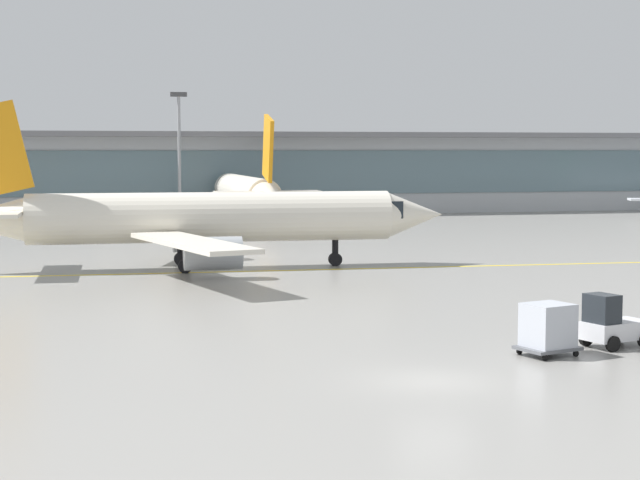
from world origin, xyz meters
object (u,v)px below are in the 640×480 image
(apron_light_mast_1, at_px, (179,150))
(baggage_tug, at_px, (611,324))
(taxiing_regional_jet, at_px, (205,219))
(cargo_dolly_lead, at_px, (548,327))
(gate_airplane_1, at_px, (246,193))

(apron_light_mast_1, bearing_deg, baggage_tug, -83.55)
(taxiing_regional_jet, relative_size, baggage_tug, 11.09)
(cargo_dolly_lead, xyz_separation_m, apron_light_mast_1, (-5.75, 79.47, 6.53))
(gate_airplane_1, xyz_separation_m, baggage_tug, (3.30, -67.89, -2.33))
(taxiing_regional_jet, xyz_separation_m, cargo_dolly_lead, (8.88, -31.22, -2.14))
(taxiing_regional_jet, distance_m, apron_light_mast_1, 48.56)
(taxiing_regional_jet, height_order, apron_light_mast_1, apron_light_mast_1)
(baggage_tug, height_order, apron_light_mast_1, apron_light_mast_1)
(baggage_tug, distance_m, cargo_dolly_lead, 3.27)
(gate_airplane_1, bearing_deg, apron_light_mast_1, 27.87)
(taxiing_regional_jet, height_order, cargo_dolly_lead, taxiing_regional_jet)
(cargo_dolly_lead, relative_size, apron_light_mast_1, 0.18)
(apron_light_mast_1, bearing_deg, gate_airplane_1, -62.31)
(cargo_dolly_lead, distance_m, apron_light_mast_1, 79.95)
(taxiing_regional_jet, bearing_deg, cargo_dolly_lead, -72.14)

